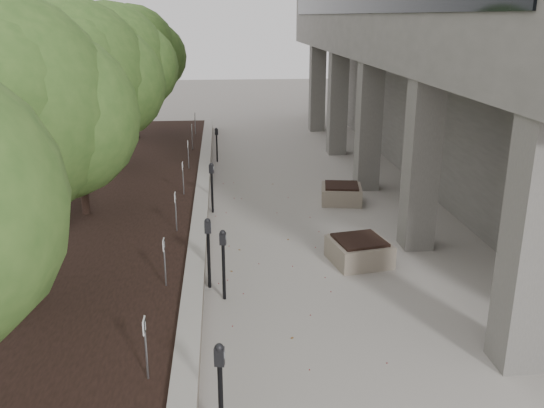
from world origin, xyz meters
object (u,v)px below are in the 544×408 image
crabapple_tree_4 (111,86)px  parking_meter_2 (209,253)px  crabapple_tree_2 (5,156)px  crabapple_tree_5 (132,72)px  parking_meter_3 (224,265)px  parking_meter_1 (221,395)px  planter_front (359,250)px  planter_back (341,193)px  parking_meter_5 (217,145)px  crabapple_tree_3 (76,110)px  parking_meter_4 (212,188)px

crabapple_tree_4 → parking_meter_2: crabapple_tree_4 is taller
crabapple_tree_4 → parking_meter_2: (3.26, -8.83, -2.36)m
crabapple_tree_2 → parking_meter_2: size_ratio=3.59×
crabapple_tree_5 → parking_meter_3: size_ratio=3.73×
crabapple_tree_4 → parking_meter_1: size_ratio=3.66×
parking_meter_2 → parking_meter_3: parking_meter_2 is taller
crabapple_tree_5 → parking_meter_1: bearing=-79.3°
crabapple_tree_2 → planter_front: size_ratio=4.45×
parking_meter_2 → planter_back: size_ratio=1.29×
parking_meter_5 → planter_back: size_ratio=1.13×
crabapple_tree_5 → parking_meter_3: (3.56, -14.37, -2.39)m
crabapple_tree_3 → parking_meter_5: bearing=64.1°
parking_meter_4 → crabapple_tree_5: bearing=127.3°
crabapple_tree_2 → planter_back: crabapple_tree_2 is taller
parking_meter_3 → planter_front: parking_meter_3 is taller
crabapple_tree_5 → parking_meter_1: crabapple_tree_5 is taller
planter_front → parking_meter_1: bearing=-119.2°
parking_meter_5 → crabapple_tree_2: bearing=-123.3°
crabapple_tree_5 → parking_meter_2: crabapple_tree_5 is taller
parking_meter_4 → planter_back: parking_meter_4 is taller
crabapple_tree_3 → parking_meter_2: (3.26, -3.83, -2.36)m
parking_meter_1 → planter_front: parking_meter_1 is taller
parking_meter_3 → planter_front: (3.06, 1.53, -0.44)m
crabapple_tree_2 → parking_meter_1: bearing=-44.5°
crabapple_tree_4 → parking_meter_1: crabapple_tree_4 is taller
parking_meter_5 → parking_meter_4: bearing=-108.6°
crabapple_tree_2 → crabapple_tree_4: (0.00, 10.00, 0.00)m
crabapple_tree_2 → parking_meter_3: crabapple_tree_2 is taller
crabapple_tree_2 → parking_meter_5: crabapple_tree_2 is taller
parking_meter_2 → crabapple_tree_5: bearing=98.7°
crabapple_tree_2 → parking_meter_4: bearing=61.2°
parking_meter_3 → planter_back: bearing=70.4°
planter_back → crabapple_tree_4: bearing=154.5°
crabapple_tree_4 → parking_meter_2: bearing=-69.7°
planter_front → parking_meter_2: bearing=-163.5°
parking_meter_1 → planter_front: 6.43m
crabapple_tree_2 → parking_meter_5: size_ratio=4.13×
crabapple_tree_5 → parking_meter_3: bearing=-76.1°
parking_meter_2 → parking_meter_3: size_ratio=1.04×
parking_meter_5 → parking_meter_2: bearing=-108.2°
crabapple_tree_4 → crabapple_tree_5: (0.00, 5.00, 0.00)m
parking_meter_4 → crabapple_tree_2: bearing=-101.5°
crabapple_tree_3 → parking_meter_1: 9.43m
crabapple_tree_4 → parking_meter_4: size_ratio=3.73×
parking_meter_3 → crabapple_tree_3: bearing=140.4°
parking_meter_5 → crabapple_tree_5: bearing=120.9°
planter_back → crabapple_tree_3: bearing=-167.3°
parking_meter_2 → planter_back: bearing=50.0°
parking_meter_4 → planter_back: (3.84, 0.63, -0.46)m
parking_meter_4 → parking_meter_5: (0.11, 6.02, -0.07)m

